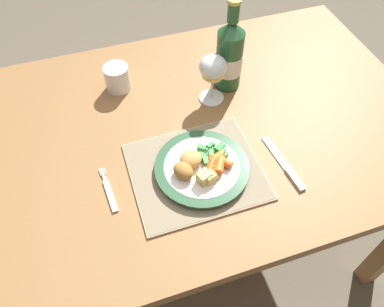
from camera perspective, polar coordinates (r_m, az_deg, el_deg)
name	(u,v)px	position (r m, az deg, el deg)	size (l,w,h in m)	color
ground_plane	(195,238)	(1.68, 0.44, -12.77)	(6.00, 6.00, 0.00)	brown
dining_table	(196,145)	(1.13, 0.64, 1.33)	(1.32, 0.86, 0.74)	olive
placemat	(196,171)	(0.95, 0.57, -2.70)	(0.32, 0.28, 0.01)	tan
dinner_plate	(202,168)	(0.94, 1.50, -2.20)	(0.24, 0.24, 0.02)	white
breaded_croquettes	(187,164)	(0.92, -0.70, -1.68)	(0.09, 0.10, 0.03)	tan
green_beans_pile	(212,152)	(0.95, 3.02, 0.20)	(0.08, 0.07, 0.02)	#4CA84C
glazed_carrots	(217,164)	(0.93, 3.78, -1.59)	(0.08, 0.08, 0.02)	orange
fork	(109,192)	(0.94, -12.49, -5.82)	(0.02, 0.14, 0.01)	silver
table_knife	(286,168)	(0.99, 14.20, -2.08)	(0.03, 0.19, 0.01)	silver
wine_glass	(213,69)	(1.06, 3.22, 12.72)	(0.08, 0.08, 0.15)	silver
bottle	(229,55)	(1.11, 5.73, 14.65)	(0.08, 0.08, 0.28)	#23562D
roast_potatoes	(206,178)	(0.90, 2.11, -3.70)	(0.05, 0.04, 0.03)	#DBB256
drinking_cup	(117,77)	(1.16, -11.34, 11.30)	(0.07, 0.07, 0.08)	white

